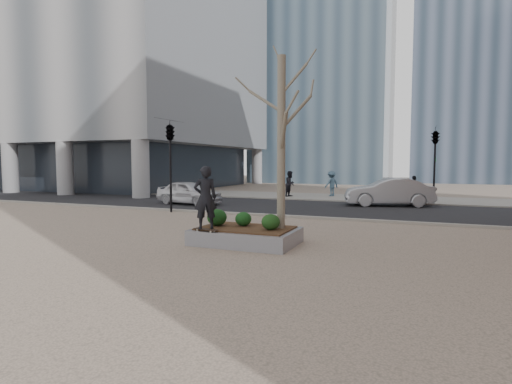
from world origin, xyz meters
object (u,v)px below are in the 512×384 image
at_px(planter, 246,236).
at_px(skateboard, 206,230).
at_px(police_car, 189,192).
at_px(skateboarder, 205,197).

relative_size(planter, skateboard, 3.85).
bearing_deg(planter, police_car, 130.18).
bearing_deg(skateboarder, skateboard, 52.71).
bearing_deg(police_car, skateboarder, -136.06).
distance_m(planter, skateboard, 1.27).
bearing_deg(planter, skateboarder, -134.71).
xyz_separation_m(skateboard, skateboarder, (0.00, 0.00, 0.94)).
bearing_deg(police_car, skateboard, -136.06).
relative_size(skateboard, skateboarder, 0.43).
distance_m(skateboard, police_car, 11.99).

